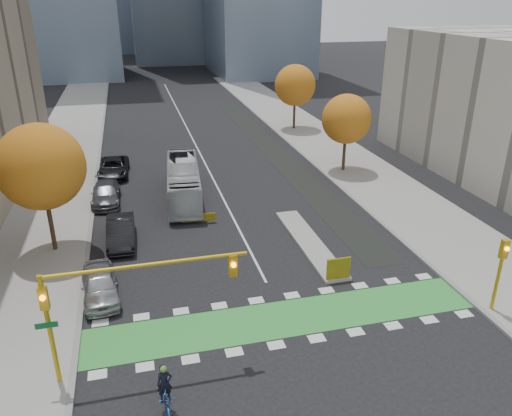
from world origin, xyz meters
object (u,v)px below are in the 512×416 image
bus (183,181)px  parked_car_d (114,167)px  parked_car_a (100,284)px  cyclist (166,395)px  tree_west (41,167)px  parked_car_b (121,232)px  traffic_signal_east (501,265)px  tree_east_far (295,85)px  traffic_signal_west (113,293)px  tree_east_near (347,119)px  hazard_board (338,268)px  parked_car_c (106,193)px

bus → parked_car_d: bearing=132.7°
bus → parked_car_a: bearing=-109.5°
parked_car_d → cyclist: bearing=-82.5°
tree_west → parked_car_b: tree_west is taller
bus → parked_car_d: 9.00m
traffic_signal_east → bus: size_ratio=0.39×
tree_east_far → traffic_signal_west: 43.61m
tree_east_near → bus: tree_east_near is taller
hazard_board → traffic_signal_west: size_ratio=0.16×
parked_car_c → bus: bearing=-5.3°
hazard_board → bus: (-7.00, 14.67, 0.65)m
traffic_signal_east → cyclist: traffic_signal_east is taller
hazard_board → tree_east_far: tree_east_far is taller
traffic_signal_east → tree_west: bearing=150.9°
traffic_signal_east → parked_car_d: (-18.97, 26.48, -1.97)m
traffic_signal_west → cyclist: bearing=-57.1°
parked_car_c → parked_car_b: bearing=-80.4°
tree_east_near → parked_car_d: tree_east_near is taller
traffic_signal_east → parked_car_d: bearing=125.6°
tree_east_near → tree_east_far: bearing=88.2°
tree_west → parked_car_d: bearing=75.8°
tree_east_near → parked_car_a: size_ratio=1.53×
parked_car_b → parked_car_c: (-1.10, 7.46, -0.06)m
parked_car_c → parked_car_d: size_ratio=0.94×
parked_car_b → parked_car_d: bearing=93.3°
tree_east_near → parked_car_c: size_ratio=1.37×
tree_east_far → cyclist: bearing=-114.6°
tree_west → parked_car_a: 8.42m
cyclist → parked_car_b: 15.24m
tree_east_near → parked_car_b: bearing=-153.5°
traffic_signal_east → parked_car_c: bearing=134.2°
tree_west → parked_car_b: bearing=1.1°
tree_east_far → parked_car_b: 33.28m
tree_east_near → cyclist: tree_east_near is taller
tree_east_near → traffic_signal_east: bearing=-93.8°
traffic_signal_east → parked_car_a: size_ratio=0.88×
tree_east_far → parked_car_c: size_ratio=1.48×
traffic_signal_west → parked_car_d: (-0.54, 26.48, -3.27)m
cyclist → parked_car_c: bearing=92.2°
tree_west → parked_car_a: bearing=-64.2°
tree_east_far → parked_car_c: bearing=-139.4°
tree_east_near → traffic_signal_west: size_ratio=0.83×
cyclist → bus: bearing=76.8°
tree_east_far → traffic_signal_east: size_ratio=1.87×
hazard_board → tree_east_far: (8.50, 33.80, 4.44)m
tree_west → parked_car_c: size_ratio=1.59×
hazard_board → tree_west: tree_west is taller
tree_east_far → traffic_signal_west: (-20.43, -38.51, -1.21)m
hazard_board → parked_car_c: 20.11m
parked_car_b → parked_car_c: size_ratio=0.95×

